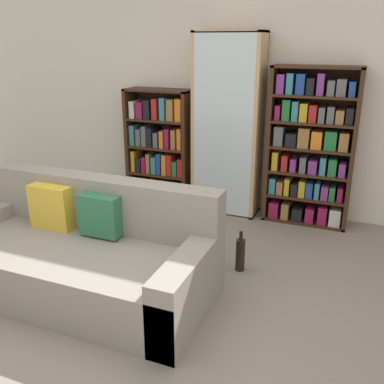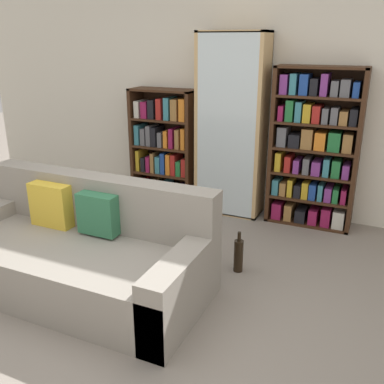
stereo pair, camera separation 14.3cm
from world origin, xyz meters
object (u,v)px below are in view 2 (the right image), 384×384
Objects in this scene: bookshelf_right at (314,150)px; bookshelf_left at (165,148)px; couch at (78,254)px; display_cabinet at (232,127)px; wine_bottle at (238,255)px.

bookshelf_left is at bearing 179.99° from bookshelf_right.
display_cabinet reaches higher than couch.
couch reaches higher than wine_bottle.
wine_bottle is (1.07, 0.74, -0.13)m from couch.
couch is 1.28× the size of bookshelf_right.
display_cabinet is (0.54, 2.01, 0.68)m from couch.
display_cabinet is at bearing -179.00° from bookshelf_right.
wine_bottle is at bearing -43.29° from bookshelf_left.
couch is at bearing -145.53° from wine_bottle.
wine_bottle is at bearing -105.17° from bookshelf_right.
bookshelf_right is (1.71, -0.00, 0.15)m from bookshelf_left.
couch is 5.75× the size of wine_bottle.
bookshelf_left is 0.68× the size of display_cabinet.
couch is 2.19m from display_cabinet.
display_cabinet is at bearing -1.07° from bookshelf_left.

